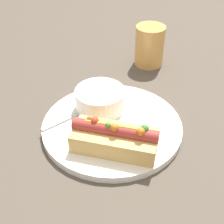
% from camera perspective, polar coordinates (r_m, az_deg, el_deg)
% --- Properties ---
extents(ground_plane, '(4.00, 4.00, 0.00)m').
position_cam_1_polar(ground_plane, '(0.66, 0.00, -3.08)').
color(ground_plane, '#4C4238').
extents(dinner_plate, '(0.29, 0.29, 0.01)m').
position_cam_1_polar(dinner_plate, '(0.65, 0.00, -2.59)').
color(dinner_plate, white).
rests_on(dinner_plate, ground_plane).
extents(hot_dog, '(0.16, 0.08, 0.06)m').
position_cam_1_polar(hot_dog, '(0.58, 0.56, -4.78)').
color(hot_dog, '#DBAD60').
rests_on(hot_dog, dinner_plate).
extents(soup_bowl, '(0.11, 0.11, 0.05)m').
position_cam_1_polar(soup_bowl, '(0.67, -2.20, 2.50)').
color(soup_bowl, silver).
rests_on(soup_bowl, dinner_plate).
extents(spoon, '(0.12, 0.13, 0.01)m').
position_cam_1_polar(spoon, '(0.68, -4.19, 0.70)').
color(spoon, '#B7B7BC').
rests_on(spoon, dinner_plate).
extents(drinking_glass, '(0.08, 0.08, 0.11)m').
position_cam_1_polar(drinking_glass, '(0.86, 6.88, 11.93)').
color(drinking_glass, '#D8994C').
rests_on(drinking_glass, ground_plane).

